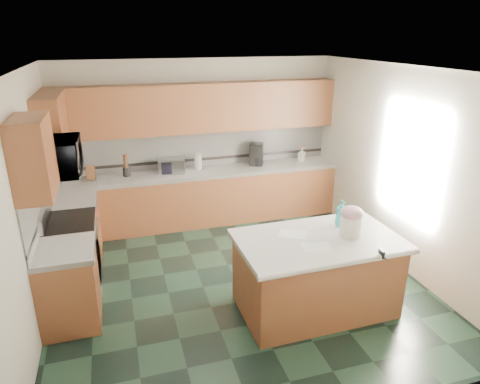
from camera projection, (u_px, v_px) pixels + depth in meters
name	position (u px, v px, depth m)	size (l,w,h in m)	color
floor	(237.00, 282.00, 5.63)	(4.60, 4.60, 0.00)	black
ceiling	(236.00, 69.00, 4.68)	(4.60, 4.60, 0.00)	white
wall_back	(198.00, 141.00, 7.24)	(4.60, 0.04, 2.70)	silver
wall_front	(326.00, 289.00, 3.08)	(4.60, 0.04, 2.70)	silver
wall_left	(27.00, 206.00, 4.53)	(0.04, 4.60, 2.70)	silver
wall_right	(401.00, 169.00, 5.78)	(0.04, 4.60, 2.70)	silver
back_base_cab	(204.00, 198.00, 7.27)	(4.60, 0.60, 0.86)	#592B16
back_countertop	(203.00, 173.00, 7.11)	(4.60, 0.64, 0.06)	white
back_upper_cab	(199.00, 108.00, 6.86)	(4.60, 0.33, 0.78)	#592B16
back_backsplash	(199.00, 148.00, 7.25)	(4.60, 0.02, 0.63)	silver
back_accent_band	(199.00, 159.00, 7.31)	(4.60, 0.01, 0.05)	black
left_base_cab_rear	(77.00, 230.00, 6.10)	(0.60, 0.82, 0.86)	#592B16
left_counter_rear	(73.00, 200.00, 5.94)	(0.64, 0.82, 0.06)	white
left_base_cab_front	(69.00, 288.00, 4.73)	(0.60, 0.72, 0.86)	#592B16
left_counter_front	(63.00, 251.00, 4.57)	(0.64, 0.72, 0.06)	white
left_backsplash	(39.00, 198.00, 5.08)	(0.02, 2.30, 0.63)	silver
left_accent_band	(42.00, 213.00, 5.15)	(0.01, 2.30, 0.05)	black
left_upper_cab_rear	(52.00, 124.00, 5.65)	(0.33, 1.09, 0.78)	#592B16
left_upper_cab_front	(33.00, 157.00, 4.16)	(0.33, 0.72, 0.78)	#592B16
range_body	(73.00, 256.00, 5.39)	(0.60, 0.76, 0.88)	#B7B7BC
range_oven_door	(98.00, 255.00, 5.48)	(0.02, 0.68, 0.55)	black
range_cooktop	(68.00, 222.00, 5.23)	(0.62, 0.78, 0.04)	black
range_handle	(97.00, 228.00, 5.35)	(0.02, 0.02, 0.66)	#B7B7BC
range_backguard	(44.00, 216.00, 5.11)	(0.06, 0.76, 0.18)	#B7B7BC
microwave	(58.00, 157.00, 4.93)	(0.73, 0.50, 0.41)	#B7B7BC
island_base	(316.00, 276.00, 4.95)	(1.72, 0.99, 0.86)	#592B16
island_top	(318.00, 241.00, 4.79)	(1.82, 1.09, 0.06)	white
island_bullnose	(343.00, 264.00, 4.30)	(0.06, 0.06, 1.82)	white
treat_jar	(351.00, 226.00, 4.79)	(0.24, 0.24, 0.25)	silver
treat_jar_lid	(352.00, 213.00, 4.73)	(0.26, 0.26, 0.16)	#C891A0
treat_jar_knob	(352.00, 209.00, 4.71)	(0.03, 0.03, 0.08)	tan
treat_jar_knob_end_l	(349.00, 209.00, 4.70)	(0.04, 0.04, 0.04)	tan
treat_jar_knob_end_r	(356.00, 208.00, 4.72)	(0.04, 0.04, 0.04)	tan
soap_bottle_island	(341.00, 213.00, 5.03)	(0.13, 0.13, 0.33)	teal
paper_sheet_a	(317.00, 247.00, 4.58)	(0.31, 0.23, 0.00)	white
paper_sheet_b	(292.00, 234.00, 4.88)	(0.31, 0.23, 0.00)	white
clamp_body	(382.00, 253.00, 4.43)	(0.03, 0.09, 0.08)	black
clamp_handle	(384.00, 258.00, 4.39)	(0.02, 0.02, 0.07)	black
knife_block	(91.00, 173.00, 6.63)	(0.12, 0.10, 0.23)	#472814
utensil_crock	(127.00, 172.00, 6.82)	(0.12, 0.12, 0.15)	black
utensil_bundle	(126.00, 161.00, 6.76)	(0.07, 0.07, 0.21)	#472814
toaster_oven	(172.00, 166.00, 6.97)	(0.41, 0.28, 0.24)	#B7B7BC
toaster_oven_door	(173.00, 168.00, 6.85)	(0.37, 0.01, 0.20)	black
paper_towel	(198.00, 162.00, 7.13)	(0.12, 0.12, 0.27)	white
paper_towel_base	(198.00, 169.00, 7.17)	(0.18, 0.18, 0.01)	#B7B7BC
water_jug	(256.00, 158.00, 7.36)	(0.16, 0.16, 0.27)	#77A4D3
water_jug_neck	(256.00, 149.00, 7.31)	(0.08, 0.08, 0.04)	#77A4D3
coffee_maker	(256.00, 154.00, 7.37)	(0.22, 0.24, 0.38)	black
coffee_carafe	(257.00, 161.00, 7.35)	(0.15, 0.15, 0.15)	black
soap_bottle_back	(302.00, 154.00, 7.59)	(0.11, 0.11, 0.25)	white
soap_back_cap	(302.00, 147.00, 7.54)	(0.02, 0.02, 0.03)	red
window_light_proxy	(410.00, 162.00, 5.54)	(0.02, 1.40, 1.10)	white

